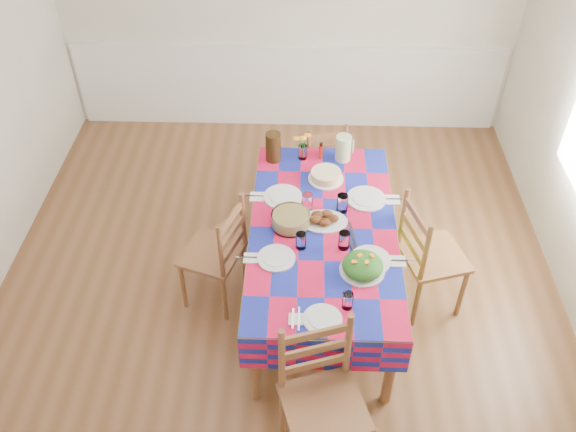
{
  "coord_description": "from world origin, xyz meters",
  "views": [
    {
      "loc": [
        0.18,
        -3.17,
        3.72
      ],
      "look_at": [
        0.08,
        0.0,
        0.87
      ],
      "focal_mm": 38.0,
      "sensor_mm": 36.0,
      "label": 1
    }
  ],
  "objects_px": {
    "meat_platter": "(323,220)",
    "chair_left": "(217,255)",
    "green_pitcher": "(343,148)",
    "tea_pitcher": "(273,147)",
    "dining_table": "(323,236)",
    "chair_right": "(428,257)",
    "chair_far": "(322,161)",
    "chair_near": "(322,400)"
  },
  "relations": [
    {
      "from": "meat_platter",
      "to": "chair_left",
      "type": "relative_size",
      "value": 0.36
    },
    {
      "from": "chair_near",
      "to": "chair_left",
      "type": "distance_m",
      "value": 1.43
    },
    {
      "from": "green_pitcher",
      "to": "tea_pitcher",
      "type": "distance_m",
      "value": 0.56
    },
    {
      "from": "dining_table",
      "to": "meat_platter",
      "type": "height_order",
      "value": "meat_platter"
    },
    {
      "from": "green_pitcher",
      "to": "chair_far",
      "type": "relative_size",
      "value": 0.25
    },
    {
      "from": "green_pitcher",
      "to": "tea_pitcher",
      "type": "height_order",
      "value": "tea_pitcher"
    },
    {
      "from": "chair_right",
      "to": "chair_left",
      "type": "bearing_deg",
      "value": 73.35
    },
    {
      "from": "green_pitcher",
      "to": "chair_near",
      "type": "relative_size",
      "value": 0.2
    },
    {
      "from": "meat_platter",
      "to": "green_pitcher",
      "type": "distance_m",
      "value": 0.79
    },
    {
      "from": "dining_table",
      "to": "chair_near",
      "type": "distance_m",
      "value": 1.24
    },
    {
      "from": "dining_table",
      "to": "chair_far",
      "type": "xyz_separation_m",
      "value": [
        0.01,
        1.23,
        -0.25
      ]
    },
    {
      "from": "meat_platter",
      "to": "chair_near",
      "type": "height_order",
      "value": "chair_near"
    },
    {
      "from": "dining_table",
      "to": "green_pitcher",
      "type": "xyz_separation_m",
      "value": [
        0.16,
        0.83,
        0.19
      ]
    },
    {
      "from": "chair_left",
      "to": "chair_right",
      "type": "xyz_separation_m",
      "value": [
        1.56,
        0.0,
        0.03
      ]
    },
    {
      "from": "chair_near",
      "to": "chair_left",
      "type": "height_order",
      "value": "chair_near"
    },
    {
      "from": "meat_platter",
      "to": "chair_left",
      "type": "distance_m",
      "value": 0.84
    },
    {
      "from": "green_pitcher",
      "to": "chair_left",
      "type": "relative_size",
      "value": 0.22
    },
    {
      "from": "meat_platter",
      "to": "chair_near",
      "type": "bearing_deg",
      "value": -90.68
    },
    {
      "from": "chair_left",
      "to": "chair_far",
      "type": "bearing_deg",
      "value": 166.88
    },
    {
      "from": "meat_platter",
      "to": "chair_left",
      "type": "xyz_separation_m",
      "value": [
        -0.78,
        -0.07,
        -0.31
      ]
    },
    {
      "from": "chair_far",
      "to": "chair_near",
      "type": "bearing_deg",
      "value": 73.08
    },
    {
      "from": "green_pitcher",
      "to": "chair_near",
      "type": "height_order",
      "value": "chair_near"
    },
    {
      "from": "green_pitcher",
      "to": "tea_pitcher",
      "type": "bearing_deg",
      "value": -177.52
    },
    {
      "from": "dining_table",
      "to": "green_pitcher",
      "type": "height_order",
      "value": "green_pitcher"
    },
    {
      "from": "green_pitcher",
      "to": "chair_far",
      "type": "xyz_separation_m",
      "value": [
        -0.15,
        0.41,
        -0.44
      ]
    },
    {
      "from": "meat_platter",
      "to": "green_pitcher",
      "type": "xyz_separation_m",
      "value": [
        0.16,
        0.77,
        0.08
      ]
    },
    {
      "from": "tea_pitcher",
      "to": "chair_left",
      "type": "height_order",
      "value": "tea_pitcher"
    },
    {
      "from": "chair_right",
      "to": "meat_platter",
      "type": "bearing_deg",
      "value": 67.95
    },
    {
      "from": "chair_near",
      "to": "chair_far",
      "type": "height_order",
      "value": "chair_near"
    },
    {
      "from": "tea_pitcher",
      "to": "chair_right",
      "type": "relative_size",
      "value": 0.24
    },
    {
      "from": "tea_pitcher",
      "to": "chair_left",
      "type": "bearing_deg",
      "value": -115.23
    },
    {
      "from": "tea_pitcher",
      "to": "green_pitcher",
      "type": "bearing_deg",
      "value": 2.48
    },
    {
      "from": "green_pitcher",
      "to": "tea_pitcher",
      "type": "xyz_separation_m",
      "value": [
        -0.56,
        -0.02,
        0.02
      ]
    },
    {
      "from": "chair_left",
      "to": "green_pitcher",
      "type": "bearing_deg",
      "value": 150.89
    },
    {
      "from": "dining_table",
      "to": "tea_pitcher",
      "type": "relative_size",
      "value": 7.93
    },
    {
      "from": "dining_table",
      "to": "meat_platter",
      "type": "relative_size",
      "value": 5.63
    },
    {
      "from": "dining_table",
      "to": "tea_pitcher",
      "type": "distance_m",
      "value": 0.92
    },
    {
      "from": "meat_platter",
      "to": "tea_pitcher",
      "type": "xyz_separation_m",
      "value": [
        -0.4,
        0.74,
        0.1
      ]
    },
    {
      "from": "meat_platter",
      "to": "tea_pitcher",
      "type": "relative_size",
      "value": 1.41
    },
    {
      "from": "chair_right",
      "to": "green_pitcher",
      "type": "bearing_deg",
      "value": 19.4
    },
    {
      "from": "green_pitcher",
      "to": "chair_near",
      "type": "xyz_separation_m",
      "value": [
        -0.18,
        -2.05,
        -0.35
      ]
    },
    {
      "from": "dining_table",
      "to": "chair_left",
      "type": "distance_m",
      "value": 0.8
    }
  ]
}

